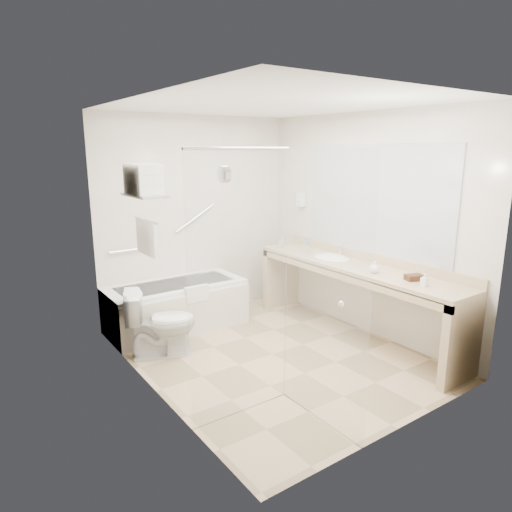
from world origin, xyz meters
TOP-DOWN VIEW (x-y plane):
  - floor at (0.00, 0.00)m, footprint 3.20×3.20m
  - ceiling at (0.00, 0.00)m, footprint 2.60×3.20m
  - wall_back at (0.00, 1.60)m, footprint 2.60×0.10m
  - wall_front at (0.00, -1.60)m, footprint 2.60×0.10m
  - wall_left at (-1.30, 0.00)m, footprint 0.10×3.20m
  - wall_right at (1.30, 0.00)m, footprint 0.10×3.20m
  - bathtub at (-0.50, 1.24)m, footprint 1.60×0.73m
  - grab_bar_short at (-0.95, 1.56)m, footprint 0.40×0.03m
  - grab_bar_long at (-0.05, 1.56)m, footprint 0.53×0.03m
  - shower_enclosure at (-0.63, -0.93)m, footprint 0.96×0.91m
  - towel_shelf at (-1.17, 0.35)m, footprint 0.24×0.55m
  - vanity_counter at (1.02, -0.15)m, footprint 0.55×2.70m
  - sink at (1.05, 0.25)m, footprint 0.40×0.52m
  - faucet at (1.20, 0.25)m, footprint 0.03×0.03m
  - mirror at (1.29, -0.15)m, footprint 0.02×2.00m
  - hairdryer_unit at (1.25, 1.05)m, footprint 0.08×0.10m
  - toilet at (-0.95, 0.65)m, footprint 0.81×0.63m
  - amenity_basket at (1.04, -0.91)m, footprint 0.20×0.16m
  - soap_bottle_a at (0.95, -1.08)m, footprint 0.06×0.13m
  - soap_bottle_b at (0.92, -0.50)m, footprint 0.10×0.13m
  - water_bottle_left at (0.98, 0.64)m, footprint 0.05×0.05m
  - water_bottle_mid at (0.96, 1.07)m, footprint 0.07×0.07m
  - water_bottle_right at (0.89, 0.49)m, footprint 0.05×0.05m
  - drinking_glass_near at (0.95, 0.38)m, footprint 0.08×0.08m
  - drinking_glass_far at (0.86, 0.97)m, footprint 0.10×0.10m

SIDE VIEW (x-z plane):
  - floor at x=0.00m, z-range 0.00..0.00m
  - bathtub at x=-0.50m, z-range -0.02..0.57m
  - toilet at x=-0.95m, z-range 0.00..0.70m
  - vanity_counter at x=1.02m, z-range 0.17..1.12m
  - sink at x=1.05m, z-range 0.75..0.89m
  - amenity_basket at x=1.04m, z-range 0.85..0.91m
  - soap_bottle_a at x=0.95m, z-range 0.85..0.91m
  - drinking_glass_near at x=0.95m, z-range 0.85..0.94m
  - drinking_glass_far at x=0.86m, z-range 0.85..0.95m
  - soap_bottle_b at x=0.92m, z-range 0.85..0.95m
  - faucet at x=1.20m, z-range 0.86..1.00m
  - water_bottle_left at x=0.98m, z-range 0.84..1.02m
  - water_bottle_right at x=0.89m, z-range 0.84..1.02m
  - water_bottle_mid at x=0.96m, z-range 0.84..1.06m
  - grab_bar_short at x=-0.95m, z-range 0.93..0.96m
  - shower_enclosure at x=-0.63m, z-range 0.01..2.12m
  - wall_back at x=0.00m, z-range 0.00..2.50m
  - wall_front at x=0.00m, z-range 0.00..2.50m
  - wall_left at x=-1.30m, z-range 0.00..2.50m
  - wall_right at x=1.30m, z-range 0.00..2.50m
  - grab_bar_long at x=-0.05m, z-range 1.09..1.41m
  - hairdryer_unit at x=1.25m, z-range 1.36..1.54m
  - mirror at x=1.29m, z-range 0.95..2.15m
  - towel_shelf at x=-1.17m, z-range 1.35..2.16m
  - ceiling at x=0.00m, z-range 2.45..2.55m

